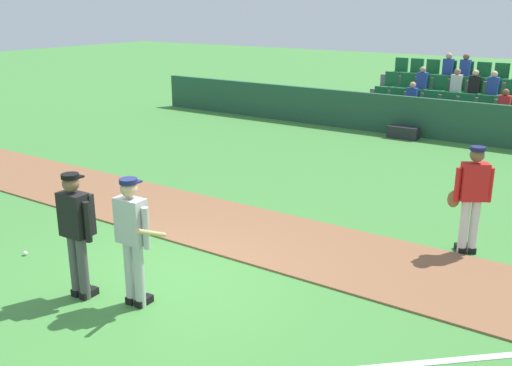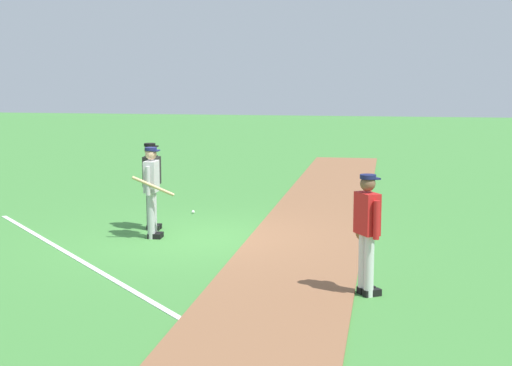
% 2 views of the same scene
% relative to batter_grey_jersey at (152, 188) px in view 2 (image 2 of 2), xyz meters
% --- Properties ---
extents(ground_plane, '(80.00, 80.00, 0.00)m').
position_rel_batter_grey_jersey_xyz_m(ground_plane, '(-0.14, 0.65, -0.97)').
color(ground_plane, '#42843A').
extents(infield_dirt_path, '(28.00, 2.18, 0.03)m').
position_rel_batter_grey_jersey_xyz_m(infield_dirt_path, '(-0.14, 2.94, -0.95)').
color(infield_dirt_path, brown).
rests_on(infield_dirt_path, ground).
extents(foul_line_chalk, '(8.89, 8.20, 0.01)m').
position_rel_batter_grey_jersey_xyz_m(foul_line_chalk, '(2.86, 0.15, -0.96)').
color(foul_line_chalk, white).
rests_on(foul_line_chalk, ground).
extents(batter_grey_jersey, '(0.70, 0.77, 1.76)m').
position_rel_batter_grey_jersey_xyz_m(batter_grey_jersey, '(0.00, 0.00, 0.00)').
color(batter_grey_jersey, '#B2B2B2').
rests_on(batter_grey_jersey, ground).
extents(umpire_home_plate, '(0.59, 0.31, 1.76)m').
position_rel_batter_grey_jersey_xyz_m(umpire_home_plate, '(-0.79, -0.25, 0.03)').
color(umpire_home_plate, '#4C4C4C').
rests_on(umpire_home_plate, ground).
extents(runner_red_jersey, '(0.63, 0.44, 1.76)m').
position_rel_batter_grey_jersey_xyz_m(runner_red_jersey, '(3.16, 4.19, -0.01)').
color(runner_red_jersey, silver).
rests_on(runner_red_jersey, ground).
extents(baseball, '(0.07, 0.07, 0.07)m').
position_rel_batter_grey_jersey_xyz_m(baseball, '(-2.62, 0.13, -0.93)').
color(baseball, white).
rests_on(baseball, ground).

